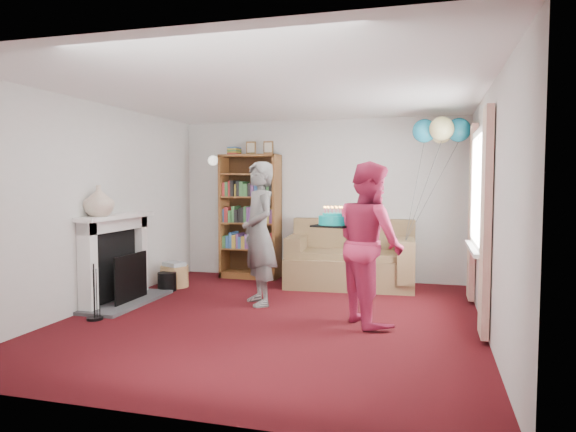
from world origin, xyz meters
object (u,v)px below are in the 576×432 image
(sofa, at_px, (351,261))
(person_striped, at_px, (259,233))
(bookcase, at_px, (251,218))
(birthday_cake, at_px, (333,220))
(person_magenta, at_px, (370,243))

(sofa, relative_size, person_striped, 1.02)
(bookcase, height_order, birthday_cake, bookcase)
(person_striped, relative_size, person_magenta, 1.02)
(person_magenta, distance_m, birthday_cake, 0.47)
(person_striped, distance_m, birthday_cake, 1.14)
(person_striped, distance_m, person_magenta, 1.51)
(sofa, bearing_deg, person_magenta, -79.65)
(sofa, distance_m, person_striped, 1.82)
(bookcase, xyz_separation_m, sofa, (1.64, -0.23, -0.60))
(person_magenta, bearing_deg, person_striped, 38.69)
(bookcase, relative_size, person_striped, 1.22)
(person_striped, height_order, person_magenta, person_striped)
(person_magenta, bearing_deg, bookcase, 11.87)
(person_magenta, bearing_deg, sofa, -18.26)
(sofa, height_order, birthday_cake, birthday_cake)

